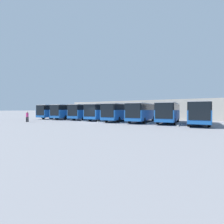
% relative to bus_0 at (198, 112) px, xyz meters
% --- Properties ---
extents(ground_plane, '(600.00, 600.00, 0.00)m').
position_rel_bus_0_xyz_m(ground_plane, '(15.32, 4.78, -1.80)').
color(ground_plane, gray).
extents(bus_0, '(4.25, 10.87, 3.21)m').
position_rel_bus_0_xyz_m(bus_0, '(0.00, 0.00, 0.00)').
color(bus_0, '#19519E').
rests_on(bus_0, ground_plane).
extents(curb_divider_0, '(1.15, 5.63, 0.15)m').
position_rel_bus_0_xyz_m(curb_divider_0, '(2.19, 1.56, -1.72)').
color(curb_divider_0, '#9E9E99').
rests_on(curb_divider_0, ground_plane).
extents(bus_1, '(4.25, 10.87, 3.21)m').
position_rel_bus_0_xyz_m(bus_1, '(4.38, -0.91, 0.00)').
color(bus_1, '#19519E').
rests_on(bus_1, ground_plane).
extents(curb_divider_1, '(1.15, 5.63, 0.15)m').
position_rel_bus_0_xyz_m(curb_divider_1, '(6.57, 0.65, -1.72)').
color(curb_divider_1, '#9E9E99').
rests_on(curb_divider_1, ground_plane).
extents(bus_2, '(4.25, 10.87, 3.21)m').
position_rel_bus_0_xyz_m(bus_2, '(8.76, -0.42, 0.00)').
color(bus_2, '#19519E').
rests_on(bus_2, ground_plane).
extents(curb_divider_2, '(1.15, 5.63, 0.15)m').
position_rel_bus_0_xyz_m(curb_divider_2, '(10.95, 1.15, -1.72)').
color(curb_divider_2, '#9E9E99').
rests_on(curb_divider_2, ground_plane).
extents(bus_3, '(4.25, 10.87, 3.21)m').
position_rel_bus_0_xyz_m(bus_3, '(13.13, -0.18, 0.00)').
color(bus_3, '#19519E').
rests_on(bus_3, ground_plane).
extents(curb_divider_3, '(1.15, 5.63, 0.15)m').
position_rel_bus_0_xyz_m(curb_divider_3, '(15.32, 1.39, -1.72)').
color(curb_divider_3, '#9E9E99').
rests_on(curb_divider_3, ground_plane).
extents(bus_4, '(4.25, 10.87, 3.21)m').
position_rel_bus_0_xyz_m(bus_4, '(17.51, -0.95, 0.00)').
color(bus_4, '#19519E').
rests_on(bus_4, ground_plane).
extents(curb_divider_4, '(1.15, 5.63, 0.15)m').
position_rel_bus_0_xyz_m(curb_divider_4, '(19.70, 0.61, -1.72)').
color(curb_divider_4, '#9E9E99').
rests_on(curb_divider_4, ground_plane).
extents(bus_5, '(4.25, 10.87, 3.21)m').
position_rel_bus_0_xyz_m(bus_5, '(21.89, -1.05, 0.00)').
color(bus_5, '#19519E').
rests_on(bus_5, ground_plane).
extents(curb_divider_5, '(1.15, 5.63, 0.15)m').
position_rel_bus_0_xyz_m(curb_divider_5, '(24.08, 0.52, -1.72)').
color(curb_divider_5, '#9E9E99').
rests_on(curb_divider_5, ground_plane).
extents(bus_6, '(4.25, 10.87, 3.21)m').
position_rel_bus_0_xyz_m(bus_6, '(26.27, -0.31, 0.00)').
color(bus_6, '#19519E').
rests_on(bus_6, ground_plane).
extents(curb_divider_6, '(1.15, 5.63, 0.15)m').
position_rel_bus_0_xyz_m(curb_divider_6, '(28.46, 1.25, -1.72)').
color(curb_divider_6, '#9E9E99').
rests_on(curb_divider_6, ground_plane).
extents(bus_7, '(4.25, 10.87, 3.21)m').
position_rel_bus_0_xyz_m(bus_7, '(30.64, -0.05, 0.00)').
color(bus_7, '#19519E').
rests_on(bus_7, ground_plane).
extents(pedestrian, '(0.55, 0.55, 1.83)m').
position_rel_bus_0_xyz_m(pedestrian, '(25.44, 10.49, -0.81)').
color(pedestrian, black).
rests_on(pedestrian, ground_plane).
extents(station_building, '(41.97, 15.61, 4.36)m').
position_rel_bus_0_xyz_m(station_building, '(15.32, -17.41, 0.41)').
color(station_building, '#A8A399').
rests_on(station_building, ground_plane).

